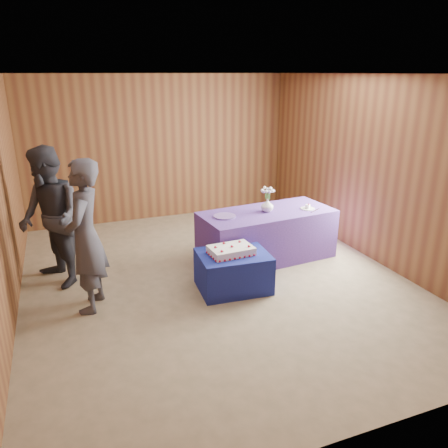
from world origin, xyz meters
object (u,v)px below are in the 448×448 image
cake_table (233,271)px  vase (267,205)px  sheet_cake (231,250)px  guest_right (50,218)px  guest_left (86,237)px  serving_table (266,235)px

cake_table → vase: 1.29m
cake_table → sheet_cake: sheet_cake is taller
sheet_cake → guest_right: 2.38m
sheet_cake → guest_left: bearing=171.2°
cake_table → vase: (0.85, 0.76, 0.60)m
guest_left → guest_right: 0.91m
sheet_cake → serving_table: bearing=37.2°
cake_table → guest_left: bearing=178.5°
cake_table → serving_table: (0.86, 0.76, 0.12)m
cake_table → sheet_cake: size_ratio=1.50×
vase → guest_left: size_ratio=0.11×
sheet_cake → cake_table: bearing=-3.3°
serving_table → vase: size_ratio=10.32×
sheet_cake → vase: vase is taller
cake_table → serving_table: size_ratio=0.45×
vase → guest_left: 2.70m
serving_table → guest_right: bearing=170.3°
serving_table → sheet_cake: (-0.89, -0.76, 0.18)m
sheet_cake → vase: size_ratio=3.09×
guest_left → serving_table: bearing=121.4°
serving_table → vase: bearing=-173.4°
cake_table → sheet_cake: (-0.03, -0.00, 0.30)m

